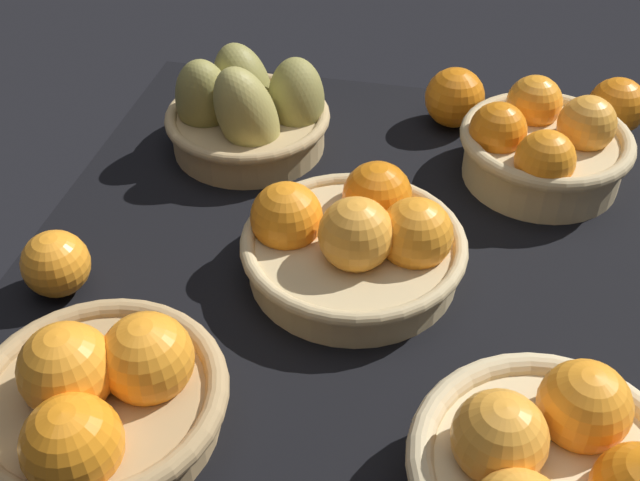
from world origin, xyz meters
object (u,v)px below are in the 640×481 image
at_px(basket_far_right, 552,476).
at_px(loose_orange_back_gap, 56,264).
at_px(loose_orange_front_gap, 617,106).
at_px(basket_near_left_pears, 247,114).
at_px(basket_center, 355,240).
at_px(basket_near_right, 99,399).
at_px(basket_far_left, 543,145).
at_px(loose_orange_side_gap, 455,98).

bearing_deg(basket_far_right, loose_orange_back_gap, -107.76).
bearing_deg(loose_orange_front_gap, basket_near_left_pears, -73.90).
bearing_deg(basket_center, basket_near_left_pears, -139.33).
height_order(basket_near_left_pears, basket_near_right, basket_near_left_pears).
xyz_separation_m(basket_near_right, basket_far_left, (-0.47, 0.37, 0.01)).
relative_size(basket_center, basket_far_left, 1.15).
distance_m(basket_center, loose_orange_front_gap, 0.45).
relative_size(basket_near_left_pears, basket_far_left, 1.02).
xyz_separation_m(basket_far_right, loose_orange_side_gap, (-0.57, -0.12, -0.01)).
height_order(basket_near_right, loose_orange_side_gap, basket_near_right).
distance_m(basket_near_left_pears, loose_orange_back_gap, 0.33).
xyz_separation_m(basket_far_right, basket_center, (-0.26, -0.20, -0.01)).
bearing_deg(basket_near_left_pears, basket_near_right, 0.18).
bearing_deg(loose_orange_front_gap, basket_center, -40.20).
height_order(basket_far_left, loose_orange_side_gap, basket_far_left).
bearing_deg(basket_near_left_pears, loose_orange_back_gap, -21.08).
height_order(basket_center, loose_orange_front_gap, basket_center).
relative_size(basket_near_left_pears, loose_orange_side_gap, 2.67).
xyz_separation_m(loose_orange_back_gap, loose_orange_side_gap, (-0.41, 0.37, 0.00)).
distance_m(basket_center, basket_far_left, 0.29).
bearing_deg(basket_near_right, loose_orange_front_gap, 141.95).
bearing_deg(basket_far_right, loose_orange_side_gap, -168.12).
distance_m(basket_far_left, loose_orange_front_gap, 0.16).
bearing_deg(basket_near_left_pears, loose_orange_side_gap, 113.22).
distance_m(basket_near_right, loose_orange_side_gap, 0.63).
relative_size(basket_far_right, loose_orange_side_gap, 2.80).
bearing_deg(basket_near_right, loose_orange_back_gap, -142.81).
height_order(basket_near_left_pears, loose_orange_front_gap, basket_near_left_pears).
bearing_deg(basket_center, basket_far_left, 137.90).
distance_m(basket_near_left_pears, basket_near_right, 0.46).
xyz_separation_m(basket_near_right, loose_orange_back_gap, (-0.16, -0.12, -0.01)).
bearing_deg(basket_near_left_pears, basket_center, 40.67).
distance_m(loose_orange_back_gap, loose_orange_side_gap, 0.56).
height_order(basket_far_right, basket_center, basket_far_right).
bearing_deg(loose_orange_back_gap, basket_near_left_pears, 158.92).
xyz_separation_m(loose_orange_front_gap, loose_orange_side_gap, (0.02, -0.21, 0.00)).
distance_m(basket_far_right, loose_orange_front_gap, 0.60).
relative_size(basket_far_left, loose_orange_back_gap, 2.96).
bearing_deg(basket_far_right, loose_orange_front_gap, 171.36).
relative_size(basket_far_right, basket_far_left, 1.08).
xyz_separation_m(basket_far_right, loose_orange_front_gap, (-0.60, 0.09, -0.01)).
bearing_deg(basket_near_left_pears, basket_far_right, 39.18).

